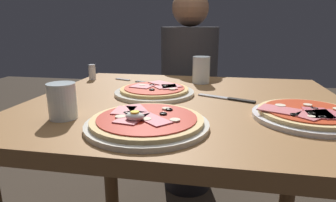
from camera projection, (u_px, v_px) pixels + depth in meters
dining_table at (187, 136)px, 0.96m from camera, size 1.01×0.89×0.76m
pizza_foreground at (147, 122)px, 0.68m from camera, size 0.30×0.30×0.05m
pizza_across_left at (308, 115)px, 0.74m from camera, size 0.28×0.28×0.03m
pizza_across_right at (155, 91)px, 1.00m from camera, size 0.28×0.28×0.03m
water_glass_near at (63, 103)px, 0.74m from camera, size 0.07×0.07×0.09m
water_glass_far at (201, 72)px, 1.19m from camera, size 0.07×0.07×0.11m
fork at (128, 80)px, 1.24m from camera, size 0.15×0.07×0.00m
knife at (230, 99)px, 0.93m from camera, size 0.19×0.09×0.01m
salt_shaker at (92, 72)px, 1.26m from camera, size 0.03×0.03×0.07m
diner_person at (189, 100)px, 1.69m from camera, size 0.32×0.32×1.18m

